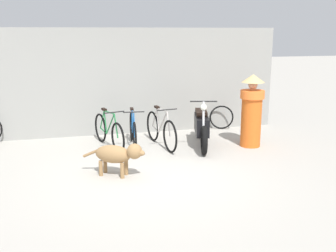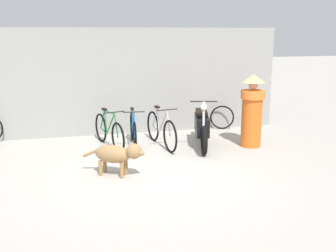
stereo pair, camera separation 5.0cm
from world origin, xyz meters
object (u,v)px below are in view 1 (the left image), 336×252
object	(u,v)px
bicycle_2	(161,130)
person_in_robes	(252,109)
stray_dog	(118,154)
spare_tire_left	(222,117)
motorcycle	(202,127)
bicycle_0	(109,132)
bicycle_1	(133,131)

from	to	relation	value
bicycle_2	person_in_robes	xyz separation A→B (m)	(1.98, -0.47, 0.47)
stray_dog	person_in_robes	bearing A→B (deg)	51.65
bicycle_2	stray_dog	xyz separation A→B (m)	(-1.17, -1.64, 0.03)
spare_tire_left	motorcycle	bearing A→B (deg)	-127.11
bicycle_0	spare_tire_left	bearing A→B (deg)	92.07
bicycle_1	bicycle_2	xyz separation A→B (m)	(0.61, -0.18, 0.02)
spare_tire_left	person_in_robes	bearing A→B (deg)	-88.41
motorcycle	stray_dog	bearing A→B (deg)	-40.52
motorcycle	person_in_robes	world-z (taller)	person_in_robes
person_in_robes	spare_tire_left	xyz separation A→B (m)	(-0.05, 1.65, -0.53)
person_in_robes	spare_tire_left	bearing A→B (deg)	-71.65
stray_dog	spare_tire_left	world-z (taller)	spare_tire_left
motorcycle	person_in_robes	bearing A→B (deg)	88.72
stray_dog	motorcycle	bearing A→B (deg)	66.48
bicycle_1	motorcycle	world-z (taller)	motorcycle
motorcycle	stray_dog	size ratio (longest dim) A/B	1.83
stray_dog	person_in_robes	size ratio (longest dim) A/B	0.66
motorcycle	person_in_robes	xyz separation A→B (m)	(1.07, -0.30, 0.40)
bicycle_0	motorcycle	bearing A→B (deg)	64.24
motorcycle	spare_tire_left	size ratio (longest dim) A/B	3.12
motorcycle	stray_dog	distance (m)	2.55
stray_dog	bicycle_1	bearing A→B (deg)	104.00
person_in_robes	bicycle_0	bearing A→B (deg)	4.82
bicycle_0	motorcycle	world-z (taller)	motorcycle
bicycle_2	spare_tire_left	size ratio (longest dim) A/B	2.71
bicycle_1	person_in_robes	bearing A→B (deg)	80.69
bicycle_2	bicycle_0	bearing A→B (deg)	-108.74
bicycle_1	bicycle_2	world-z (taller)	bicycle_2
bicycle_0	motorcycle	xyz separation A→B (m)	(2.06, -0.37, 0.08)
person_in_robes	spare_tire_left	world-z (taller)	person_in_robes
bicycle_2	person_in_robes	world-z (taller)	person_in_robes
bicycle_1	motorcycle	xyz separation A→B (m)	(1.52, -0.35, 0.09)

